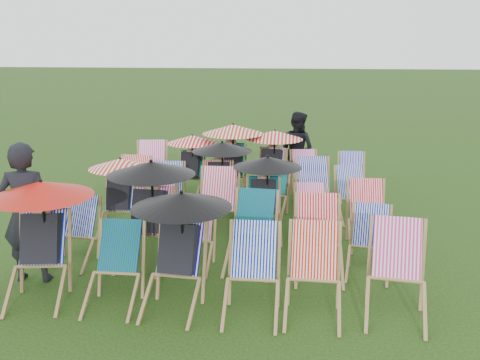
# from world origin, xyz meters

# --- Properties ---
(ground) EXTENTS (100.00, 100.00, 0.00)m
(ground) POSITION_xyz_m (0.00, 0.00, 0.00)
(ground) COLOR black
(ground) RESTS_ON ground
(deckchair_0) EXTENTS (1.20, 1.29, 1.42)m
(deckchair_0) POSITION_xyz_m (-2.05, -2.16, 0.75)
(deckchair_0) COLOR olive
(deckchair_0) RESTS_ON ground
(deckchair_1) EXTENTS (0.61, 0.85, 0.92)m
(deckchair_1) POSITION_xyz_m (-1.13, -2.25, 0.46)
(deckchair_1) COLOR olive
(deckchair_1) RESTS_ON ground
(deckchair_2) EXTENTS (1.14, 1.21, 1.36)m
(deckchair_2) POSITION_xyz_m (-0.39, -2.23, 0.72)
(deckchair_2) COLOR olive
(deckchair_2) RESTS_ON ground
(deckchair_3) EXTENTS (0.65, 0.90, 0.97)m
(deckchair_3) POSITION_xyz_m (0.48, -2.31, 0.49)
(deckchair_3) COLOR olive
(deckchair_3) RESTS_ON ground
(deckchair_4) EXTENTS (0.68, 0.93, 0.98)m
(deckchair_4) POSITION_xyz_m (1.16, -2.26, 0.49)
(deckchair_4) COLOR olive
(deckchair_4) RESTS_ON ground
(deckchair_5) EXTENTS (0.80, 1.02, 1.03)m
(deckchair_5) POSITION_xyz_m (2.07, -2.19, 0.51)
(deckchair_5) COLOR olive
(deckchair_5) RESTS_ON ground
(deckchair_6) EXTENTS (0.61, 0.83, 0.87)m
(deckchair_6) POSITION_xyz_m (-2.09, -1.12, 0.44)
(deckchair_6) COLOR olive
(deckchair_6) RESTS_ON ground
(deckchair_7) EXTENTS (1.20, 1.26, 1.42)m
(deckchair_7) POSITION_xyz_m (-1.07, -1.01, 0.75)
(deckchair_7) COLOR olive
(deckchair_7) RESTS_ON ground
(deckchair_8) EXTENTS (0.60, 0.81, 0.85)m
(deckchair_8) POSITION_xyz_m (-0.43, -1.08, 0.43)
(deckchair_8) COLOR olive
(deckchair_8) RESTS_ON ground
(deckchair_9) EXTENTS (0.76, 0.98, 0.99)m
(deckchair_9) POSITION_xyz_m (0.36, -1.02, 0.50)
(deckchair_9) COLOR olive
(deckchair_9) RESTS_ON ground
(deckchair_10) EXTENTS (0.69, 0.94, 1.00)m
(deckchair_10) POSITION_xyz_m (1.25, -1.18, 0.50)
(deckchair_10) COLOR olive
(deckchair_10) RESTS_ON ground
(deckchair_11) EXTENTS (0.69, 0.88, 0.86)m
(deckchair_11) POSITION_xyz_m (1.92, -1.06, 0.43)
(deckchair_11) COLOR olive
(deckchair_11) RESTS_ON ground
(deckchair_12) EXTENTS (1.00, 1.05, 1.18)m
(deckchair_12) POSITION_xyz_m (-1.88, 0.16, 0.62)
(deckchair_12) COLOR olive
(deckchair_12) RESTS_ON ground
(deckchair_13) EXTENTS (0.70, 0.92, 0.94)m
(deckchair_13) POSITION_xyz_m (-1.29, 0.09, 0.47)
(deckchair_13) COLOR olive
(deckchair_13) RESTS_ON ground
(deckchair_14) EXTENTS (0.69, 0.96, 1.03)m
(deckchair_14) POSITION_xyz_m (-0.28, 0.09, 0.52)
(deckchair_14) COLOR olive
(deckchair_14) RESTS_ON ground
(deckchair_15) EXTENTS (1.07, 1.13, 1.27)m
(deckchair_15) POSITION_xyz_m (0.46, 0.17, 0.67)
(deckchair_15) COLOR olive
(deckchair_15) RESTS_ON ground
(deckchair_16) EXTENTS (0.58, 0.79, 0.84)m
(deckchair_16) POSITION_xyz_m (1.18, 0.04, 0.42)
(deckchair_16) COLOR olive
(deckchair_16) RESTS_ON ground
(deckchair_17) EXTENTS (0.64, 0.88, 0.94)m
(deckchair_17) POSITION_xyz_m (2.03, -0.03, 0.47)
(deckchair_17) COLOR olive
(deckchair_17) RESTS_ON ground
(deckchair_18) EXTENTS (0.69, 0.93, 0.96)m
(deckchair_18) POSITION_xyz_m (-2.02, 1.16, 0.48)
(deckchair_18) COLOR olive
(deckchair_18) RESTS_ON ground
(deckchair_19) EXTENTS (0.65, 0.85, 0.87)m
(deckchair_19) POSITION_xyz_m (-1.31, 1.18, 0.43)
(deckchair_19) COLOR olive
(deckchair_19) RESTS_ON ground
(deckchair_20) EXTENTS (1.07, 1.17, 1.27)m
(deckchair_20) POSITION_xyz_m (-0.39, 1.28, 0.67)
(deckchair_20) COLOR olive
(deckchair_20) RESTS_ON ground
(deckchair_21) EXTENTS (0.73, 0.91, 0.90)m
(deckchair_21) POSITION_xyz_m (0.51, 1.21, 0.45)
(deckchair_21) COLOR olive
(deckchair_21) RESTS_ON ground
(deckchair_22) EXTENTS (0.79, 1.00, 0.99)m
(deckchair_22) POSITION_xyz_m (1.29, 1.22, 0.50)
(deckchair_22) COLOR olive
(deckchair_22) RESTS_ON ground
(deckchair_23) EXTENTS (0.71, 0.89, 0.88)m
(deckchair_23) POSITION_xyz_m (1.93, 1.16, 0.44)
(deckchair_23) COLOR olive
(deckchair_23) RESTS_ON ground
(deckchair_24) EXTENTS (0.81, 1.02, 1.01)m
(deckchair_24) POSITION_xyz_m (-1.95, 2.39, 0.51)
(deckchair_24) COLOR olive
(deckchair_24) RESTS_ON ground
(deckchair_25) EXTENTS (1.01, 1.06, 1.19)m
(deckchair_25) POSITION_xyz_m (-1.15, 2.32, 0.63)
(deckchair_25) COLOR olive
(deckchair_25) RESTS_ON ground
(deckchair_26) EXTENTS (1.19, 1.23, 1.41)m
(deckchair_26) POSITION_xyz_m (-0.35, 2.35, 0.75)
(deckchair_26) COLOR olive
(deckchair_26) RESTS_ON ground
(deckchair_27) EXTENTS (1.10, 1.17, 1.30)m
(deckchair_27) POSITION_xyz_m (0.45, 2.40, 0.69)
(deckchair_27) COLOR olive
(deckchair_27) RESTS_ON ground
(deckchair_28) EXTENTS (0.71, 0.89, 0.88)m
(deckchair_28) POSITION_xyz_m (1.14, 2.42, 0.44)
(deckchair_28) COLOR olive
(deckchair_28) RESTS_ON ground
(deckchair_29) EXTENTS (0.60, 0.82, 0.87)m
(deckchair_29) POSITION_xyz_m (2.04, 2.42, 0.43)
(deckchair_29) COLOR olive
(deckchair_29) RESTS_ON ground
(person_left) EXTENTS (0.70, 0.50, 1.82)m
(person_left) POSITION_xyz_m (-2.41, -1.72, 0.91)
(person_left) COLOR black
(person_left) RESTS_ON ground
(person_rear) EXTENTS (0.97, 0.92, 1.58)m
(person_rear) POSITION_xyz_m (0.95, 3.25, 0.79)
(person_rear) COLOR black
(person_rear) RESTS_ON ground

